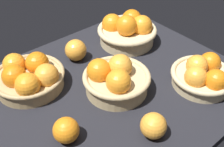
# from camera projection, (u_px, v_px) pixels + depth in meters

# --- Properties ---
(market_tray) EXTENTS (0.84, 0.72, 0.03)m
(market_tray) POSITION_uv_depth(u_px,v_px,m) (115.00, 87.00, 0.95)
(market_tray) COLOR black
(market_tray) RESTS_ON ground
(basket_near_right) EXTENTS (0.23, 0.23, 0.11)m
(basket_near_right) POSITION_uv_depth(u_px,v_px,m) (29.00, 76.00, 0.90)
(basket_near_right) COLOR tan
(basket_near_right) RESTS_ON market_tray
(basket_far_left) EXTENTS (0.21, 0.21, 0.10)m
(basket_far_left) POSITION_uv_depth(u_px,v_px,m) (203.00, 75.00, 0.91)
(basket_far_left) COLOR #D3BC8C
(basket_far_left) RESTS_ON market_tray
(basket_near_left) EXTENTS (0.23, 0.23, 0.13)m
(basket_near_left) POSITION_uv_depth(u_px,v_px,m) (127.00, 30.00, 1.11)
(basket_near_left) COLOR #D3BC8C
(basket_near_left) RESTS_ON market_tray
(basket_center) EXTENTS (0.22, 0.22, 0.12)m
(basket_center) POSITION_uv_depth(u_px,v_px,m) (115.00, 79.00, 0.88)
(basket_center) COLOR tan
(basket_center) RESTS_ON market_tray
(loose_orange_front_gap) EXTENTS (0.07, 0.07, 0.07)m
(loose_orange_front_gap) POSITION_uv_depth(u_px,v_px,m) (153.00, 126.00, 0.75)
(loose_orange_front_gap) COLOR #F49E33
(loose_orange_front_gap) RESTS_ON market_tray
(loose_orange_back_gap) EXTENTS (0.08, 0.08, 0.08)m
(loose_orange_back_gap) POSITION_uv_depth(u_px,v_px,m) (76.00, 50.00, 1.02)
(loose_orange_back_gap) COLOR #F49E33
(loose_orange_back_gap) RESTS_ON market_tray
(loose_orange_side_gap) EXTENTS (0.07, 0.07, 0.07)m
(loose_orange_side_gap) POSITION_uv_depth(u_px,v_px,m) (66.00, 130.00, 0.74)
(loose_orange_side_gap) COLOR orange
(loose_orange_side_gap) RESTS_ON market_tray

